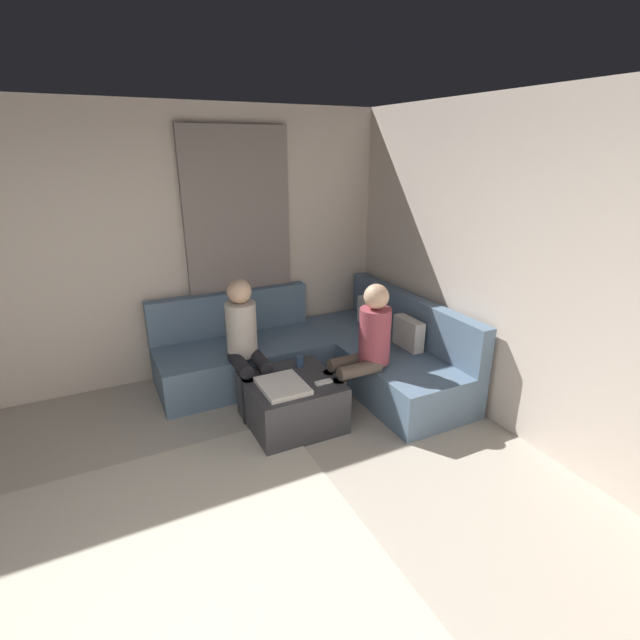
% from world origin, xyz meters
% --- Properties ---
extents(ground_plane, '(6.00, 6.00, 0.10)m').
position_xyz_m(ground_plane, '(0.00, 0.00, -0.05)').
color(ground_plane, '#B2A899').
extents(wall_back, '(6.00, 0.12, 2.70)m').
position_xyz_m(wall_back, '(0.00, 2.94, 1.35)').
color(wall_back, beige).
rests_on(wall_back, ground_plane).
extents(wall_left, '(0.12, 6.00, 2.70)m').
position_xyz_m(wall_left, '(-2.94, 0.00, 1.35)').
color(wall_left, beige).
rests_on(wall_left, ground_plane).
extents(curtain_panel, '(0.06, 1.10, 2.50)m').
position_xyz_m(curtain_panel, '(-2.84, 1.30, 1.25)').
color(curtain_panel, gray).
rests_on(curtain_panel, ground_plane).
extents(area_rug, '(2.60, 2.20, 0.01)m').
position_xyz_m(area_rug, '(-0.20, 0.10, 0.01)').
color(area_rug, beige).
rests_on(area_rug, ground_plane).
extents(sectional_couch, '(2.10, 2.55, 0.87)m').
position_xyz_m(sectional_couch, '(-2.08, 1.88, 0.28)').
color(sectional_couch, slate).
rests_on(sectional_couch, ground_plane).
extents(ottoman, '(0.76, 0.76, 0.42)m').
position_xyz_m(ottoman, '(-1.46, 1.27, 0.21)').
color(ottoman, '#333338').
rests_on(ottoman, ground_plane).
extents(folded_blanket, '(0.44, 0.36, 0.04)m').
position_xyz_m(folded_blanket, '(-1.36, 1.15, 0.44)').
color(folded_blanket, white).
rests_on(folded_blanket, ottoman).
extents(coffee_mug, '(0.08, 0.08, 0.10)m').
position_xyz_m(coffee_mug, '(-1.68, 1.45, 0.47)').
color(coffee_mug, '#334C72').
rests_on(coffee_mug, ottoman).
extents(game_remote, '(0.05, 0.15, 0.02)m').
position_xyz_m(game_remote, '(-1.28, 1.49, 0.43)').
color(game_remote, white).
rests_on(game_remote, ottoman).
extents(person_on_couch_back, '(0.30, 0.60, 1.20)m').
position_xyz_m(person_on_couch_back, '(-1.35, 1.93, 0.66)').
color(person_on_couch_back, brown).
rests_on(person_on_couch_back, ground_plane).
extents(person_on_couch_side, '(0.60, 0.30, 1.20)m').
position_xyz_m(person_on_couch_side, '(-1.93, 1.03, 0.66)').
color(person_on_couch_side, black).
rests_on(person_on_couch_side, ground_plane).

